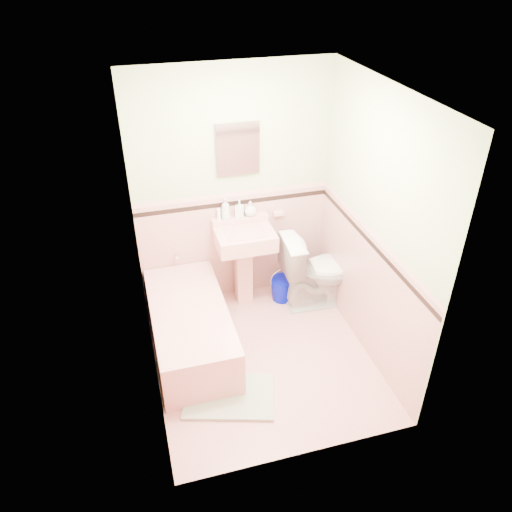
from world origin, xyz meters
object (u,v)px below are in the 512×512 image
object	(u,v)px
soap_bottle_left	(226,209)
sink	(245,268)
bathtub	(191,329)
soap_bottle_right	(250,209)
shoe	(221,387)
toilet	(320,270)
bucket	(282,289)
medicine_cabinet	(238,148)
soap_bottle_mid	(239,209)

from	to	relation	value
soap_bottle_left	sink	bearing A→B (deg)	-51.11
bathtub	soap_bottle_right	xyz separation A→B (m)	(0.79, 0.71, 0.83)
sink	shoe	world-z (taller)	sink
toilet	sink	bearing A→B (deg)	78.07
bucket	shoe	bearing A→B (deg)	-129.73
medicine_cabinet	toilet	distance (m)	1.54
medicine_cabinet	soap_bottle_right	distance (m)	0.65
toilet	bucket	bearing A→B (deg)	68.23
bathtub	soap_bottle_right	size ratio (longest dim) A/B	9.41
shoe	bathtub	bearing A→B (deg)	97.06
bucket	toilet	bearing A→B (deg)	-23.78
sink	bucket	bearing A→B (deg)	-4.53
soap_bottle_left	soap_bottle_mid	bearing A→B (deg)	0.00
soap_bottle_mid	shoe	distance (m)	1.77
bathtub	soap_bottle_left	size ratio (longest dim) A/B	6.66
bucket	shoe	size ratio (longest dim) A/B	1.91
medicine_cabinet	soap_bottle_left	world-z (taller)	medicine_cabinet
sink	toilet	world-z (taller)	sink
sink	soap_bottle_mid	distance (m)	0.64
shoe	sink	bearing A→B (deg)	59.39
toilet	soap_bottle_left	bearing A→B (deg)	69.95
sink	toilet	xyz separation A→B (m)	(0.77, -0.19, -0.03)
soap_bottle_mid	bucket	distance (m)	1.05
soap_bottle_mid	toilet	bearing A→B (deg)	-25.65
toilet	bucket	distance (m)	0.49
toilet	shoe	distance (m)	1.67
soap_bottle_left	bucket	world-z (taller)	soap_bottle_left
soap_bottle_left	shoe	xyz separation A→B (m)	(-0.39, -1.35, -1.03)
medicine_cabinet	shoe	world-z (taller)	medicine_cabinet
bathtub	soap_bottle_mid	world-z (taller)	soap_bottle_mid
toilet	bucket	xyz separation A→B (m)	(-0.36, 0.16, -0.29)
medicine_cabinet	shoe	bearing A→B (deg)	-111.10
bathtub	sink	xyz separation A→B (m)	(0.68, 0.53, 0.23)
sink	medicine_cabinet	size ratio (longest dim) A/B	1.79
soap_bottle_mid	bathtub	bearing A→B (deg)	-133.68
soap_bottle_right	shoe	world-z (taller)	soap_bottle_right
soap_bottle_left	toilet	distance (m)	1.19
bathtub	shoe	xyz separation A→B (m)	(0.15, -0.64, -0.17)
medicine_cabinet	toilet	xyz separation A→B (m)	(0.77, -0.40, -1.28)
medicine_cabinet	sink	bearing A→B (deg)	-90.00
soap_bottle_left	bucket	distance (m)	1.13
toilet	shoe	bearing A→B (deg)	128.80
bathtub	medicine_cabinet	distance (m)	1.78
toilet	bucket	world-z (taller)	toilet
medicine_cabinet	bucket	size ratio (longest dim) A/B	1.95
bucket	bathtub	bearing A→B (deg)	-155.49
soap_bottle_mid	shoe	bearing A→B (deg)	-111.45
sink	soap_bottle_right	xyz separation A→B (m)	(0.11, 0.18, 0.60)
medicine_cabinet	bucket	xyz separation A→B (m)	(0.41, -0.24, -1.57)
sink	soap_bottle_right	distance (m)	0.64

